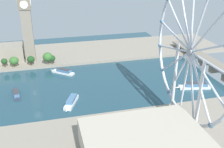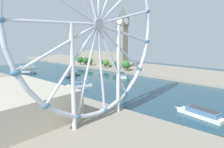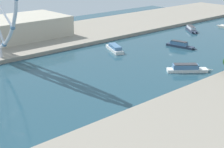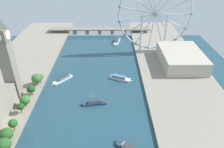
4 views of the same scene
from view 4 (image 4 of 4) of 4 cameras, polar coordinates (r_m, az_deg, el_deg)
ground_plane at (r=244.81m, az=-5.19°, el=-5.51°), size 379.29×379.29×0.00m
riverbank_right at (r=257.22m, az=18.80°, el=-4.86°), size 90.00×520.00×3.00m
clock_tower at (r=237.90m, az=-26.22°, el=4.29°), size 14.74×14.74×91.63m
tree_row_embankment at (r=229.97m, az=-22.40°, el=-7.37°), size 13.87×110.55×14.53m
ferris_wheel at (r=329.52m, az=11.31°, el=15.14°), size 108.86×3.20×110.75m
riverside_hall at (r=312.74m, az=17.81°, el=4.13°), size 54.59×76.57×18.15m
river_bridge at (r=422.88m, az=-3.27°, el=11.62°), size 191.29×17.25×9.60m
tour_boat_0 at (r=381.26m, az=1.31°, el=8.82°), size 13.84×36.77×6.07m
tour_boat_2 at (r=275.38m, az=-12.94°, el=-1.20°), size 23.83×27.00×5.44m
tour_boat_4 at (r=269.96m, az=2.16°, el=-1.05°), size 29.55×16.36×5.27m
tour_boat_5 at (r=229.86m, az=-4.65°, el=-7.54°), size 29.19×9.15×5.36m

